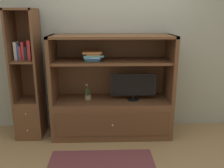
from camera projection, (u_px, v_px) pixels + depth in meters
ground_plane at (113, 146)px, 3.40m from camera, size 8.00×8.00×0.00m
painted_rear_wall at (111, 40)px, 3.74m from camera, size 6.00×0.10×2.80m
media_console at (112, 105)px, 3.66m from camera, size 1.75×0.62×1.50m
tv_monitor at (133, 86)px, 3.55m from camera, size 0.66×0.17×0.39m
potted_plant at (88, 97)px, 3.62m from camera, size 0.10×0.11×0.26m
magazine_stack at (93, 55)px, 3.44m from camera, size 0.31×0.36×0.14m
bookshelf_tall at (29, 95)px, 3.58m from camera, size 0.38×0.45×1.85m
upright_book_row at (24, 51)px, 3.40m from camera, size 0.24×0.18×0.27m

